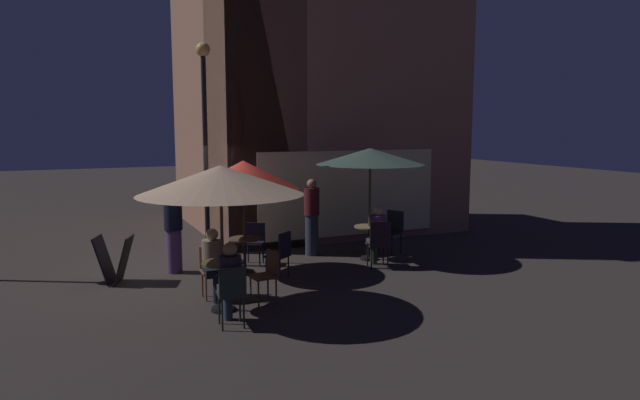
# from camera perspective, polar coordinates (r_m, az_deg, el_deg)

# --- Properties ---
(ground_plane) EXTENTS (60.00, 60.00, 0.00)m
(ground_plane) POSITION_cam_1_polar(r_m,az_deg,el_deg) (11.84, -13.16, -6.99)
(ground_plane) COLOR #352E2B
(cafe_building) EXTENTS (6.81, 6.40, 9.63)m
(cafe_building) POSITION_cam_1_polar(r_m,az_deg,el_deg) (15.68, -3.26, 14.39)
(cafe_building) COLOR #A16F56
(cafe_building) RESTS_ON ground
(street_lamp_near_corner) EXTENTS (0.29, 0.29, 4.56)m
(street_lamp_near_corner) POSITION_cam_1_polar(r_m,az_deg,el_deg) (11.96, -11.40, 7.60)
(street_lamp_near_corner) COLOR black
(street_lamp_near_corner) RESTS_ON ground
(menu_sandwich_board) EXTENTS (0.79, 0.74, 0.88)m
(menu_sandwich_board) POSITION_cam_1_polar(r_m,az_deg,el_deg) (11.29, -19.81, -5.59)
(menu_sandwich_board) COLOR black
(menu_sandwich_board) RESTS_ON ground
(cafe_table_0) EXTENTS (0.66, 0.66, 0.74)m
(cafe_table_0) POSITION_cam_1_polar(r_m,az_deg,el_deg) (12.52, 4.93, -3.62)
(cafe_table_0) COLOR black
(cafe_table_0) RESTS_ON ground
(cafe_table_1) EXTENTS (0.66, 0.66, 0.79)m
(cafe_table_1) POSITION_cam_1_polar(r_m,az_deg,el_deg) (9.22, -9.65, -7.58)
(cafe_table_1) COLOR black
(cafe_table_1) RESTS_ON ground
(cafe_table_2) EXTENTS (0.63, 0.63, 0.72)m
(cafe_table_2) POSITION_cam_1_polar(r_m,az_deg,el_deg) (11.40, -7.51, -4.92)
(cafe_table_2) COLOR black
(cafe_table_2) RESTS_ON ground
(patio_umbrella_0) EXTENTS (2.33, 2.33, 2.43)m
(patio_umbrella_0) POSITION_cam_1_polar(r_m,az_deg,el_deg) (12.30, 5.02, 4.30)
(patio_umbrella_0) COLOR black
(patio_umbrella_0) RESTS_ON ground
(patio_umbrella_1) EXTENTS (2.58, 2.58, 2.31)m
(patio_umbrella_1) POSITION_cam_1_polar(r_m,az_deg,el_deg) (8.94, -9.86, 1.93)
(patio_umbrella_1) COLOR black
(patio_umbrella_1) RESTS_ON ground
(patio_umbrella_2) EXTENTS (2.15, 2.15, 2.24)m
(patio_umbrella_2) POSITION_cam_1_polar(r_m,az_deg,el_deg) (11.18, -7.64, 2.49)
(patio_umbrella_2) COLOR black
(patio_umbrella_2) RESTS_ON ground
(cafe_chair_0) EXTENTS (0.53, 0.53, 0.99)m
(cafe_chair_0) POSITION_cam_1_polar(r_m,az_deg,el_deg) (11.73, 5.90, -4.01)
(cafe_chair_0) COLOR black
(cafe_chair_0) RESTS_ON ground
(cafe_chair_1) EXTENTS (0.58, 0.58, 0.97)m
(cafe_chair_1) POSITION_cam_1_polar(r_m,az_deg,el_deg) (13.21, 7.24, -2.76)
(cafe_chair_1) COLOR black
(cafe_chair_1) RESTS_ON ground
(cafe_chair_2) EXTENTS (0.43, 0.43, 0.92)m
(cafe_chair_2) POSITION_cam_1_polar(r_m,az_deg,el_deg) (8.41, -8.78, -8.87)
(cafe_chair_2) COLOR #1F2824
(cafe_chair_2) RESTS_ON ground
(cafe_chair_3) EXTENTS (0.43, 0.43, 0.86)m
(cafe_chair_3) POSITION_cam_1_polar(r_m,az_deg,el_deg) (9.51, -5.24, -7.12)
(cafe_chair_3) COLOR brown
(cafe_chair_3) RESTS_ON ground
(cafe_chair_4) EXTENTS (0.40, 0.40, 0.87)m
(cafe_chair_4) POSITION_cam_1_polar(r_m,az_deg,el_deg) (9.98, -10.71, -6.49)
(cafe_chair_4) COLOR brown
(cafe_chair_4) RESTS_ON ground
(cafe_chair_5) EXTENTS (0.56, 0.56, 0.86)m
(cafe_chair_5) POSITION_cam_1_polar(r_m,az_deg,el_deg) (12.17, -6.54, -3.89)
(cafe_chair_5) COLOR black
(cafe_chair_5) RESTS_ON ground
(cafe_chair_6) EXTENTS (0.54, 0.54, 0.91)m
(cafe_chair_6) POSITION_cam_1_polar(r_m,az_deg,el_deg) (10.93, -3.90, -5.12)
(cafe_chair_6) COLOR black
(cafe_chair_6) RESTS_ON ground
(patron_seated_0) EXTENTS (0.42, 0.53, 1.29)m
(patron_seated_0) POSITION_cam_1_polar(r_m,az_deg,el_deg) (11.84, 5.72, -3.24)
(patron_seated_0) COLOR #2C4429
(patron_seated_0) RESTS_ON ground
(patron_seated_1) EXTENTS (0.36, 0.53, 1.25)m
(patron_seated_1) POSITION_cam_1_polar(r_m,az_deg,el_deg) (8.50, -8.95, -7.72)
(patron_seated_1) COLOR #27374D
(patron_seated_1) RESTS_ON ground
(patron_seated_2) EXTENTS (0.37, 0.55, 1.20)m
(patron_seated_2) POSITION_cam_1_polar(r_m,az_deg,el_deg) (9.82, -10.57, -5.81)
(patron_seated_2) COLOR black
(patron_seated_2) RESTS_ON ground
(patron_standing_3) EXTENTS (0.36, 0.36, 1.65)m
(patron_standing_3) POSITION_cam_1_polar(r_m,az_deg,el_deg) (11.69, -14.38, -3.06)
(patron_standing_3) COLOR #5B406E
(patron_standing_3) RESTS_ON ground
(patron_standing_4) EXTENTS (0.35, 0.35, 1.73)m
(patron_standing_4) POSITION_cam_1_polar(r_m,az_deg,el_deg) (12.83, -0.83, -1.69)
(patron_standing_4) COLOR #2B3246
(patron_standing_4) RESTS_ON ground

